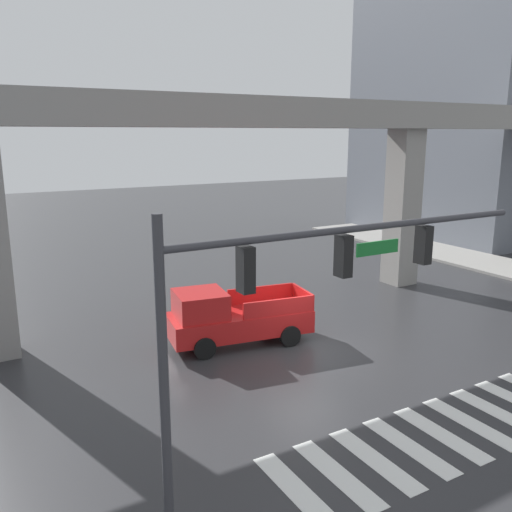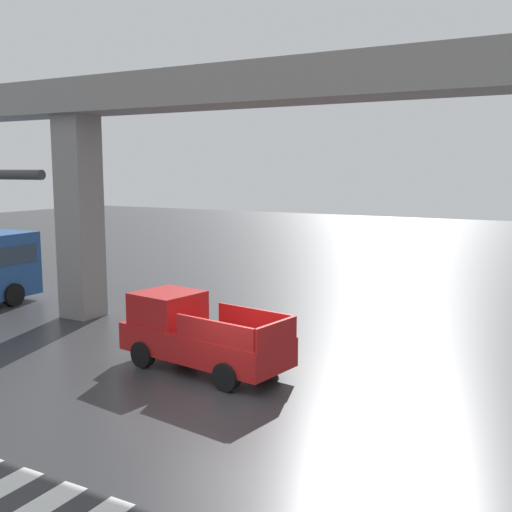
% 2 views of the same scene
% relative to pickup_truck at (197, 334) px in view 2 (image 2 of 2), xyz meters
% --- Properties ---
extents(ground_plane, '(120.00, 120.00, 0.00)m').
position_rel_pickup_truck_xyz_m(ground_plane, '(1.85, -2.03, -0.99)').
color(ground_plane, '#2D2D30').
extents(elevated_overpass, '(49.06, 2.01, 8.86)m').
position_rel_pickup_truck_xyz_m(elevated_overpass, '(1.85, 3.06, 6.48)').
color(elevated_overpass, gray).
rests_on(elevated_overpass, ground).
extents(pickup_truck, '(5.33, 2.65, 2.08)m').
position_rel_pickup_truck_xyz_m(pickup_truck, '(0.00, 0.00, 0.00)').
color(pickup_truck, red).
rests_on(pickup_truck, ground).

